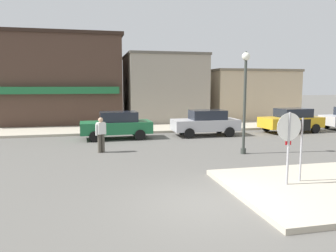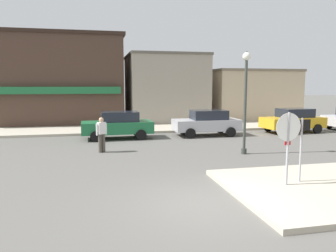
{
  "view_description": "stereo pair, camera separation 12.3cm",
  "coord_description": "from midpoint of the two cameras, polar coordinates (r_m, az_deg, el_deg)",
  "views": [
    {
      "loc": [
        -2.87,
        -7.73,
        3.08
      ],
      "look_at": [
        -0.07,
        4.5,
        1.5
      ],
      "focal_mm": 35.0,
      "sensor_mm": 36.0,
      "label": 1
    },
    {
      "loc": [
        -2.75,
        -7.76,
        3.08
      ],
      "look_at": [
        -0.07,
        4.5,
        1.5
      ],
      "focal_mm": 35.0,
      "sensor_mm": 36.0,
      "label": 2
    }
  ],
  "objects": [
    {
      "name": "kerb_far",
      "position": [
        22.72,
        -5.69,
        -0.46
      ],
      "size": [
        80.0,
        4.0,
        0.15
      ],
      "primitive_type": "cube",
      "color": "#B7AD99",
      "rests_on": "ground"
    },
    {
      "name": "parked_car_third",
      "position": [
        22.76,
        20.55,
        0.99
      ],
      "size": [
        4.14,
        2.16,
        1.56
      ],
      "color": "gold",
      "rests_on": "ground"
    },
    {
      "name": "lamp_post",
      "position": [
        14.85,
        13.05,
        6.52
      ],
      "size": [
        0.36,
        0.36,
        4.54
      ],
      "color": "#333833",
      "rests_on": "ground"
    },
    {
      "name": "building_storefront_left_near",
      "position": [
        27.71,
        -1.02,
        6.54
      ],
      "size": [
        6.25,
        6.51,
        5.54
      ],
      "color": "#9E9384",
      "rests_on": "ground"
    },
    {
      "name": "building_storefront_left_mid",
      "position": [
        30.8,
        12.85,
        5.34
      ],
      "size": [
        7.44,
        7.12,
        4.38
      ],
      "color": "tan",
      "rests_on": "ground"
    },
    {
      "name": "pedestrian_crossing_near",
      "position": [
        15.25,
        -11.83,
        -1.32
      ],
      "size": [
        0.52,
        0.37,
        1.61
      ],
      "color": "#4C473D",
      "rests_on": "ground"
    },
    {
      "name": "ground_plane",
      "position": [
        8.8,
        6.77,
        -13.37
      ],
      "size": [
        160.0,
        160.0,
        0.0
      ],
      "primitive_type": "plane",
      "color": "#5B5954"
    },
    {
      "name": "sidewalk_corner",
      "position": [
        11.06,
        26.89,
        -9.39
      ],
      "size": [
        6.4,
        4.8,
        0.15
      ],
      "primitive_type": "cube",
      "color": "#B7AD99",
      "rests_on": "ground"
    },
    {
      "name": "stop_sign",
      "position": [
        10.16,
        19.93,
        -2.11
      ],
      "size": [
        0.82,
        0.08,
        2.3
      ],
      "color": "#9E9EA3",
      "rests_on": "ground"
    },
    {
      "name": "parked_car_nearest",
      "position": [
        18.98,
        -9.1,
        0.21
      ],
      "size": [
        4.05,
        1.97,
        1.56
      ],
      "color": "#1E6B3D",
      "rests_on": "ground"
    },
    {
      "name": "one_way_sign",
      "position": [
        10.68,
        21.91,
        -2.77
      ],
      "size": [
        0.6,
        0.07,
        2.1
      ],
      "color": "#9E9EA3",
      "rests_on": "ground"
    },
    {
      "name": "building_corner_shop",
      "position": [
        28.58,
        -19.71,
        7.51
      ],
      "size": [
        11.1,
        8.58,
        6.9
      ],
      "color": "#473328",
      "rests_on": "ground"
    },
    {
      "name": "parked_car_second",
      "position": [
        20.04,
        6.4,
        0.62
      ],
      "size": [
        4.01,
        1.89,
        1.56
      ],
      "color": "#B7B7BC",
      "rests_on": "ground"
    }
  ]
}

